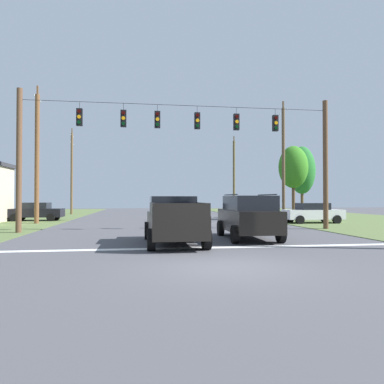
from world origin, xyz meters
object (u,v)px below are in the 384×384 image
Objects in this scene: utility_pole_mid_right at (283,162)px; utility_pole_far_left at (72,171)px; tree_roadside_right at (293,167)px; overhead_signal_span at (181,152)px; distant_car_crossing_white at (313,213)px; tree_roadside_far_right at (302,170)px; suv_black at (248,216)px; distant_car_oncoming at (186,213)px; utility_pole_mid_left at (37,157)px; distant_car_far_parked at (36,211)px; pickup_truck at (174,220)px; utility_pole_far_right at (234,176)px.

utility_pole_far_left reaches higher than utility_pole_mid_right.
overhead_signal_span is at bearing -139.35° from tree_roadside_right.
utility_pole_mid_right is 1.52× the size of tree_roadside_right.
utility_pole_mid_right is 0.98× the size of utility_pole_far_left.
tree_roadside_far_right is (2.39, 6.91, 3.73)m from distant_car_crossing_white.
distant_car_crossing_white is 5.72m from tree_roadside_right.
utility_pole_mid_right is at bearing 61.03° from suv_black.
distant_car_crossing_white is (7.90, 9.52, -0.27)m from suv_black.
utility_pole_mid_left is at bearing 174.07° from distant_car_oncoming.
tree_roadside_far_right is at bearing 50.64° from utility_pole_mid_right.
utility_pole_mid_left is at bearing -168.63° from tree_roadside_far_right.
suv_black reaches higher than distant_car_crossing_white.
distant_car_oncoming is 10.96m from tree_roadside_right.
utility_pole_mid_right reaches higher than distant_car_far_parked.
utility_pole_mid_right reaches higher than distant_car_crossing_white.
utility_pole_far_left is at bearing 154.34° from tree_roadside_far_right.
overhead_signal_span reaches higher than distant_car_far_parked.
pickup_truck is at bearing -128.18° from tree_roadside_right.
utility_pole_far_left is (-12.76, 27.50, 4.00)m from suv_black.
tree_roadside_right is at bearing 5.38° from utility_pole_mid_left.
utility_pole_far_right is 0.96× the size of utility_pole_far_left.
tree_roadside_right is 0.95× the size of tree_roadside_far_right.
utility_pole_far_right is at bearing 76.53° from suv_black.
distant_car_far_parked is 24.05m from tree_roadside_far_right.
utility_pole_mid_left is (-10.88, 1.13, 4.11)m from distant_car_oncoming.
tree_roadside_far_right reaches higher than distant_car_crossing_white.
tree_roadside_right is at bearing -4.42° from distant_car_far_parked.
utility_pole_far_right is at bearing 64.11° from distant_car_oncoming.
utility_pole_far_left reaches higher than distant_car_oncoming.
utility_pole_mid_right is (-1.29, 2.42, 4.01)m from distant_car_crossing_white.
utility_pole_far_left is at bearing 146.95° from tree_roadside_right.
utility_pole_far_left reaches higher than suv_black.
distant_car_oncoming is at bearing -115.89° from utility_pole_far_right.
pickup_truck is 12.12m from distant_car_oncoming.
utility_pole_mid_right reaches higher than overhead_signal_span.
tree_roadside_right is at bearing 17.40° from distant_car_oncoming.
utility_pole_mid_left is 1.02× the size of utility_pole_far_left.
tree_roadside_right is 3.30m from tree_roadside_far_right.
utility_pole_mid_right is 1.44× the size of tree_roadside_far_right.
overhead_signal_span is at bearing -137.15° from tree_roadside_far_right.
utility_pole_mid_right is at bearing -129.36° from tree_roadside_far_right.
utility_pole_far_left is (-9.21, 28.72, 4.10)m from pickup_truck.
distant_car_crossing_white is 22.17m from distant_car_far_parked.
utility_pole_mid_left is 1.58× the size of tree_roadside_right.
distant_car_far_parked is 0.68× the size of tree_roadside_right.
tree_roadside_far_right is (13.84, 17.65, 3.55)m from pickup_truck.
distant_car_crossing_white is 0.45× the size of utility_pole_far_right.
pickup_truck is at bearing -109.43° from utility_pole_far_right.
utility_pole_far_left reaches higher than tree_roadside_far_right.
utility_pole_far_right is (6.58, 27.48, 3.57)m from suv_black.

